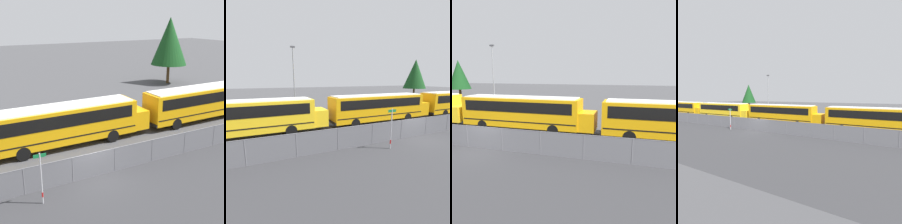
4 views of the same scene
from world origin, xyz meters
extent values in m
plane|color=#424244|center=(0.00, 0.00, 0.00)|extent=(200.00, 200.00, 0.00)
cube|color=#9EA0A5|center=(0.00, 0.00, 0.83)|extent=(81.46, 0.03, 1.66)
cube|color=slate|center=(0.00, -0.01, 0.83)|extent=(81.46, 0.01, 1.66)
cylinder|color=slate|center=(0.00, 0.00, 1.66)|extent=(81.46, 0.05, 0.05)
cylinder|color=slate|center=(-4.53, 0.00, 0.83)|extent=(0.07, 0.07, 1.66)
cylinder|color=slate|center=(-1.51, 0.00, 0.83)|extent=(0.07, 0.07, 1.66)
cylinder|color=slate|center=(1.51, 0.00, 0.83)|extent=(0.07, 0.07, 1.66)
cylinder|color=slate|center=(4.53, 0.00, 0.83)|extent=(0.07, 0.07, 1.66)
cylinder|color=slate|center=(7.54, 0.00, 0.83)|extent=(0.07, 0.07, 1.66)
cylinder|color=slate|center=(10.56, 0.00, 0.83)|extent=(0.07, 0.07, 1.66)
cube|color=orange|center=(0.18, 5.65, 1.89)|extent=(11.82, 2.48, 2.74)
cube|color=black|center=(0.18, 5.65, 2.49)|extent=(10.87, 2.52, 0.98)
cube|color=black|center=(0.18, 5.65, 1.13)|extent=(11.58, 2.51, 0.10)
cube|color=orange|center=(6.80, 5.65, 1.35)|extent=(1.42, 2.28, 1.64)
cube|color=silver|center=(0.18, 5.65, 3.31)|extent=(11.23, 2.23, 0.10)
cylinder|color=black|center=(3.84, 6.77, 0.52)|extent=(1.05, 0.28, 1.05)
cylinder|color=black|center=(3.84, 4.53, 0.52)|extent=(1.05, 0.28, 1.05)
cylinder|color=black|center=(-3.49, 6.77, 0.52)|extent=(1.05, 0.28, 1.05)
cylinder|color=black|center=(-3.49, 4.53, 0.52)|extent=(1.05, 0.28, 1.05)
cube|color=orange|center=(14.07, 5.44, 1.89)|extent=(11.82, 2.48, 2.74)
cube|color=black|center=(14.07, 5.44, 2.49)|extent=(10.87, 2.52, 0.98)
cube|color=black|center=(14.07, 5.44, 1.13)|extent=(11.58, 2.51, 0.10)
cube|color=black|center=(8.11, 5.44, 0.67)|extent=(0.12, 2.48, 0.24)
cube|color=silver|center=(14.07, 5.44, 3.31)|extent=(11.23, 2.23, 0.10)
cylinder|color=black|center=(17.74, 6.56, 0.52)|extent=(1.05, 0.28, 1.05)
cylinder|color=black|center=(10.41, 6.56, 0.52)|extent=(1.05, 0.28, 1.05)
cylinder|color=black|center=(10.41, 4.32, 0.52)|extent=(1.05, 0.28, 1.05)
cylinder|color=#B7B7BC|center=(-3.86, -1.40, 1.52)|extent=(0.08, 0.08, 3.05)
cylinder|color=red|center=(-3.86, -1.40, 0.55)|extent=(0.09, 0.09, 0.30)
cube|color=#147238|center=(-3.86, -1.40, 2.90)|extent=(0.70, 0.02, 0.20)
cylinder|color=#51381E|center=(22.93, 21.35, 1.44)|extent=(0.44, 0.44, 2.88)
cone|color=#144219|center=(22.93, 21.35, 6.39)|extent=(5.40, 5.40, 7.02)
camera|label=1|loc=(-7.77, -16.47, 9.97)|focal=50.00mm
camera|label=2|loc=(-12.51, -11.13, 5.15)|focal=28.00mm
camera|label=3|loc=(10.15, -13.37, 5.52)|focal=35.00mm
camera|label=4|loc=(15.42, -18.75, 4.86)|focal=28.00mm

